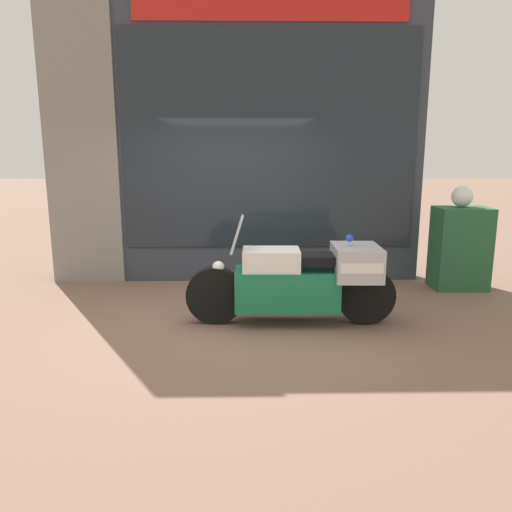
{
  "coord_description": "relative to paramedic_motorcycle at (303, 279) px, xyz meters",
  "views": [
    {
      "loc": [
        0.15,
        -5.79,
        2.02
      ],
      "look_at": [
        0.27,
        0.33,
        0.71
      ],
      "focal_mm": 35.0,
      "sensor_mm": 36.0,
      "label": 1
    }
  ],
  "objects": [
    {
      "name": "paramedic_motorcycle",
      "position": [
        0.0,
        0.0,
        0.0
      ],
      "size": [
        2.46,
        0.69,
        1.28
      ],
      "rotation": [
        0.0,
        0.0,
        3.12
      ],
      "color": "black",
      "rests_on": "ground"
    },
    {
      "name": "utility_cabinet",
      "position": [
        2.48,
        1.5,
        0.06
      ],
      "size": [
        0.76,
        0.54,
        1.2
      ],
      "primitive_type": "cube",
      "color": "#235633",
      "rests_on": "ground"
    },
    {
      "name": "ground_plane",
      "position": [
        -0.81,
        0.17,
        -0.54
      ],
      "size": [
        60.0,
        60.0,
        0.0
      ],
      "primitive_type": "plane",
      "color": "#7A5B4C"
    },
    {
      "name": "white_helmet",
      "position": [
        2.48,
        1.57,
        0.81
      ],
      "size": [
        0.31,
        0.31,
        0.31
      ],
      "primitive_type": "sphere",
      "color": "white",
      "rests_on": "utility_cabinet"
    },
    {
      "name": "window_display",
      "position": [
        -0.34,
        2.2,
        -0.06
      ],
      "size": [
        4.13,
        0.3,
        2.07
      ],
      "color": "slate",
      "rests_on": "ground"
    },
    {
      "name": "shop_building",
      "position": [
        -1.26,
        2.17,
        1.56
      ],
      "size": [
        5.66,
        0.55,
        4.18
      ],
      "color": "#333842",
      "rests_on": "ground"
    }
  ]
}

